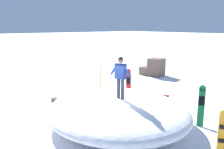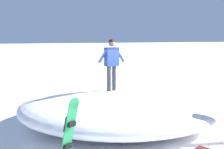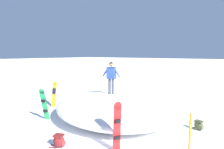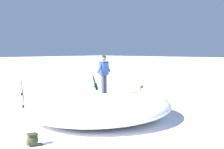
% 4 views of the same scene
% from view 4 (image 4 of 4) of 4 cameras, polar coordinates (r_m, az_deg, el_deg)
% --- Properties ---
extents(ground, '(240.00, 240.00, 0.00)m').
position_cam_4_polar(ground, '(11.74, -2.91, -9.98)').
color(ground, white).
extents(snow_mound, '(7.69, 8.20, 1.16)m').
position_cam_4_polar(snow_mound, '(12.04, -2.63, -6.77)').
color(snow_mound, white).
rests_on(snow_mound, ground).
extents(snowboarder_standing, '(0.30, 1.01, 1.68)m').
position_cam_4_polar(snowboarder_standing, '(11.97, -1.71, 0.82)').
color(snowboarder_standing, '#333842').
rests_on(snowboarder_standing, snow_mound).
extents(snowboard_primary_upright, '(0.48, 0.42, 1.55)m').
position_cam_4_polar(snowboard_primary_upright, '(15.57, 6.15, -3.28)').
color(snowboard_primary_upright, orange).
rests_on(snowboard_primary_upright, ground).
extents(snowboard_secondary_upright, '(0.55, 0.46, 1.64)m').
position_cam_4_polar(snowboard_secondary_upright, '(15.40, -3.33, -3.17)').
color(snowboard_secondary_upright, '#1E8C47').
rests_on(snowboard_secondary_upright, ground).
extents(snowboard_tertiary_upright, '(0.31, 0.28, 1.74)m').
position_cam_4_polar(snowboard_tertiary_upright, '(12.88, -18.34, -4.79)').
color(snowboard_tertiary_upright, red).
rests_on(snowboard_tertiary_upright, ground).
extents(backpack_near, '(0.38, 0.59, 0.42)m').
position_cam_4_polar(backpack_near, '(9.18, -16.58, -13.10)').
color(backpack_near, '#383D23').
rests_on(backpack_near, ground).
extents(backpack_far, '(0.46, 0.62, 0.48)m').
position_cam_4_polar(backpack_far, '(14.73, -14.05, -6.07)').
color(backpack_far, maroon).
rests_on(backpack_far, ground).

